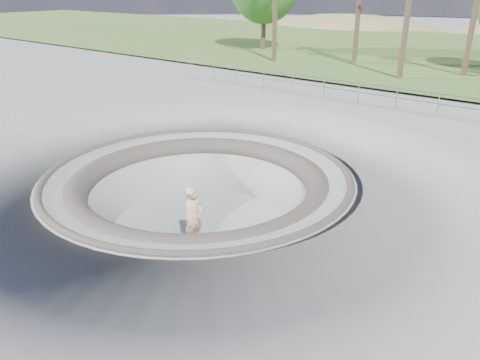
% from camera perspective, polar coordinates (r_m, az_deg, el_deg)
% --- Properties ---
extents(ground, '(180.00, 180.00, 0.00)m').
position_cam_1_polar(ground, '(15.67, -5.13, 0.72)').
color(ground, gray).
rests_on(ground, ground).
extents(skate_bowl, '(14.00, 14.00, 4.10)m').
position_cam_1_polar(skate_bowl, '(16.44, -4.91, -5.19)').
color(skate_bowl, gray).
rests_on(skate_bowl, ground).
extents(grass_strip, '(180.00, 36.00, 0.12)m').
position_cam_1_polar(grass_strip, '(45.91, 26.34, 13.54)').
color(grass_strip, '#3B6327').
rests_on(grass_strip, ground).
extents(safety_railing, '(25.00, 0.06, 1.03)m').
position_cam_1_polar(safety_railing, '(25.14, 14.24, 10.28)').
color(safety_railing, gray).
rests_on(safety_railing, ground).
extents(skateboard, '(0.79, 0.31, 0.08)m').
position_cam_1_polar(skateboard, '(15.12, -5.54, -7.96)').
color(skateboard, brown).
rests_on(skateboard, ground).
extents(skater, '(0.48, 0.72, 1.98)m').
position_cam_1_polar(skater, '(14.63, -5.69, -4.57)').
color(skater, '#E2B392').
rests_on(skater, skateboard).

